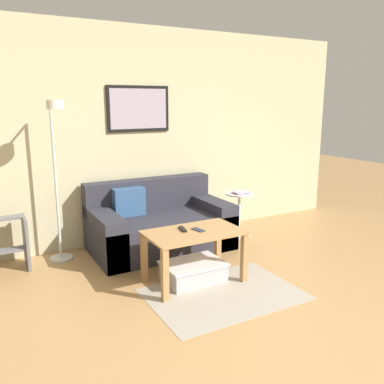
% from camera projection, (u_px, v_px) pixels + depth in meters
% --- Properties ---
extents(ground_plane, '(16.00, 16.00, 0.00)m').
position_uv_depth(ground_plane, '(358.00, 374.00, 2.57)').
color(ground_plane, tan).
extents(wall_back, '(5.60, 0.09, 2.55)m').
position_uv_depth(wall_back, '(154.00, 135.00, 4.99)').
color(wall_back, '#C6BC93').
rests_on(wall_back, ground_plane).
extents(area_rug, '(1.34, 0.94, 0.01)m').
position_uv_depth(area_rug, '(224.00, 294.00, 3.64)').
color(area_rug, '#A39989').
rests_on(area_rug, ground_plane).
extents(couch, '(1.57, 0.90, 0.78)m').
position_uv_depth(couch, '(159.00, 226.00, 4.73)').
color(couch, '#2D2D38').
rests_on(couch, ground_plane).
extents(coffee_table, '(0.91, 0.54, 0.50)m').
position_uv_depth(coffee_table, '(194.00, 242.00, 3.82)').
color(coffee_table, '#AD7F4C').
rests_on(coffee_table, ground_plane).
extents(storage_bin, '(0.58, 0.41, 0.19)m').
position_uv_depth(storage_bin, '(193.00, 271.00, 3.89)').
color(storage_bin, '#B2B2B7').
rests_on(storage_bin, ground_plane).
extents(floor_lamp, '(0.25, 0.47, 1.70)m').
position_uv_depth(floor_lamp, '(57.00, 166.00, 4.12)').
color(floor_lamp, silver).
rests_on(floor_lamp, ground_plane).
extents(side_table, '(0.35, 0.35, 0.56)m').
position_uv_depth(side_table, '(239.00, 210.00, 5.15)').
color(side_table, white).
rests_on(side_table, ground_plane).
extents(book_stack, '(0.22, 0.15, 0.02)m').
position_uv_depth(book_stack, '(241.00, 192.00, 5.09)').
color(book_stack, '#8C4C93').
rests_on(book_stack, side_table).
extents(remote_control, '(0.07, 0.15, 0.02)m').
position_uv_depth(remote_control, '(183.00, 229.00, 3.84)').
color(remote_control, black).
rests_on(remote_control, coffee_table).
extents(cell_phone, '(0.10, 0.15, 0.01)m').
position_uv_depth(cell_phone, '(198.00, 230.00, 3.84)').
color(cell_phone, '#1E2338').
rests_on(cell_phone, coffee_table).
extents(step_stool, '(0.46, 0.32, 0.54)m').
position_uv_depth(step_stool, '(3.00, 243.00, 4.08)').
color(step_stool, slate).
rests_on(step_stool, ground_plane).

